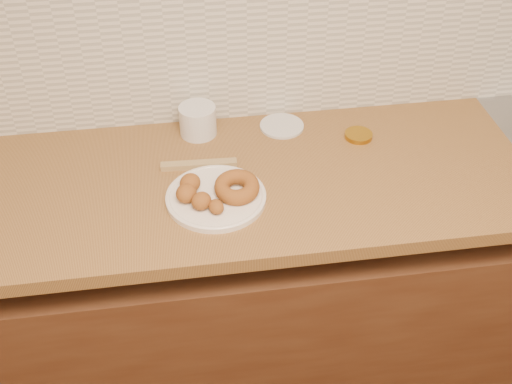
% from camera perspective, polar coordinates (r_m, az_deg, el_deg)
% --- Properties ---
extents(base_cabinet, '(3.60, 0.60, 0.77)m').
position_cam_1_polar(base_cabinet, '(2.11, 6.61, -8.92)').
color(base_cabinet, '#54321D').
rests_on(base_cabinet, floor).
extents(butcher_block, '(2.30, 0.62, 0.04)m').
position_cam_1_polar(butcher_block, '(1.73, -13.51, -0.26)').
color(butcher_block, olive).
rests_on(butcher_block, base_cabinet).
extents(backsplash, '(3.60, 0.02, 0.60)m').
position_cam_1_polar(backsplash, '(1.85, 6.32, 15.26)').
color(backsplash, beige).
rests_on(backsplash, wall_back).
extents(donut_plate, '(0.26, 0.26, 0.01)m').
position_cam_1_polar(donut_plate, '(1.63, -3.58, -0.49)').
color(donut_plate, white).
rests_on(donut_plate, butcher_block).
extents(ring_donut, '(0.12, 0.12, 0.05)m').
position_cam_1_polar(ring_donut, '(1.62, -1.73, 0.46)').
color(ring_donut, '#945A1C').
rests_on(ring_donut, donut_plate).
extents(fried_dough_chunks, '(0.13, 0.16, 0.05)m').
position_cam_1_polar(fried_dough_chunks, '(1.60, -5.45, -0.12)').
color(fried_dough_chunks, '#945A1C').
rests_on(fried_dough_chunks, donut_plate).
extents(plastic_tub, '(0.11, 0.11, 0.09)m').
position_cam_1_polar(plastic_tub, '(1.85, -5.19, 6.35)').
color(plastic_tub, silver).
rests_on(plastic_tub, butcher_block).
extents(tub_lid, '(0.17, 0.17, 0.01)m').
position_cam_1_polar(tub_lid, '(1.90, 2.31, 5.89)').
color(tub_lid, silver).
rests_on(tub_lid, butcher_block).
extents(brass_jar_lid, '(0.10, 0.10, 0.01)m').
position_cam_1_polar(brass_jar_lid, '(1.87, 9.10, 5.00)').
color(brass_jar_lid, '#AC7D1C').
rests_on(brass_jar_lid, butcher_block).
extents(wooden_utensil, '(0.21, 0.03, 0.02)m').
position_cam_1_polar(wooden_utensil, '(1.74, -5.10, 2.44)').
color(wooden_utensil, '#9F8351').
rests_on(wooden_utensil, butcher_block).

